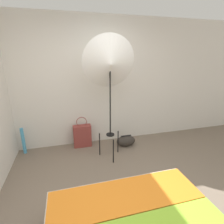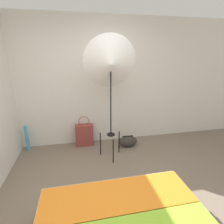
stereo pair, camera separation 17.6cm
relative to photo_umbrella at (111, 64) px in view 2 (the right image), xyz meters
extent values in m
cube|color=silver|center=(-0.30, 0.73, -0.42)|extent=(8.00, 0.05, 2.60)
cube|color=orange|center=(-0.22, -1.47, -1.26)|extent=(1.56, 0.48, 0.04)
cylinder|color=black|center=(0.00, -0.21, -1.49)|extent=(0.02, 0.02, 0.46)
cylinder|color=black|center=(-0.18, 0.11, -1.49)|extent=(0.02, 0.02, 0.46)
cylinder|color=black|center=(0.18, 0.11, -1.49)|extent=(0.02, 0.02, 0.46)
cylinder|color=black|center=(0.00, 0.00, -1.26)|extent=(0.15, 0.15, 0.02)
cylinder|color=black|center=(0.00, 0.00, -0.62)|extent=(0.02, 0.02, 1.27)
cone|color=white|center=(0.00, 0.00, 0.01)|extent=(0.90, 0.39, 0.92)
cube|color=brown|center=(-0.47, 0.55, -1.49)|extent=(0.37, 0.17, 0.47)
torus|color=brown|center=(-0.47, 0.55, -1.17)|extent=(0.21, 0.01, 0.21)
ellipsoid|color=#332D28|center=(0.43, 0.32, -1.61)|extent=(0.41, 0.23, 0.23)
cube|color=black|center=(0.43, 0.32, -1.49)|extent=(0.22, 0.04, 0.01)
cylinder|color=#4CA3D1|center=(-1.61, 0.56, -1.46)|extent=(0.06, 0.06, 0.53)
camera|label=1|loc=(-0.74, -2.84, 0.13)|focal=28.00mm
camera|label=2|loc=(-0.57, -2.88, 0.13)|focal=28.00mm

